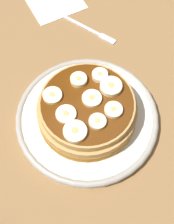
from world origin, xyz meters
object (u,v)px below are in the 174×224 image
(banana_slice_2, at_px, (52,96))
(banana_slice_7, at_px, (66,114))
(napkin, at_px, (54,0))
(fork, at_px, (91,30))
(pancake_stack, at_px, (88,109))
(banana_slice_1, at_px, (79,80))
(banana_slice_5, at_px, (97,122))
(plate, at_px, (87,118))
(banana_slice_0, at_px, (90,97))
(banana_slice_4, at_px, (112,88))
(banana_slice_3, at_px, (113,110))
(banana_slice_6, at_px, (100,75))
(banana_slice_8, at_px, (75,132))

(banana_slice_2, bearing_deg, banana_slice_7, -0.76)
(napkin, bearing_deg, fork, 8.03)
(pancake_stack, bearing_deg, napkin, 159.35)
(banana_slice_1, bearing_deg, banana_slice_5, -13.39)
(plate, height_order, fork, plate)
(plate, xyz_separation_m, banana_slice_1, (-0.04, 0.01, 0.06))
(banana_slice_0, bearing_deg, banana_slice_4, 78.98)
(banana_slice_3, height_order, banana_slice_4, banana_slice_4)
(banana_slice_2, xyz_separation_m, banana_slice_5, (0.08, 0.03, 0.00))
(banana_slice_2, distance_m, banana_slice_3, 0.10)
(banana_slice_0, height_order, banana_slice_6, banana_slice_6)
(banana_slice_0, relative_size, banana_slice_7, 0.98)
(fork, bearing_deg, banana_slice_7, -45.04)
(plate, xyz_separation_m, banana_slice_2, (-0.04, -0.04, 0.06))
(pancake_stack, relative_size, banana_slice_2, 5.36)
(pancake_stack, bearing_deg, fork, 143.08)
(banana_slice_0, xyz_separation_m, napkin, (-0.27, 0.10, -0.06))
(banana_slice_1, bearing_deg, napkin, 158.32)
(banana_slice_5, xyz_separation_m, napkin, (-0.32, 0.11, -0.06))
(banana_slice_0, relative_size, banana_slice_5, 1.17)
(pancake_stack, bearing_deg, banana_slice_6, 121.95)
(banana_slice_3, bearing_deg, fork, 153.50)
(banana_slice_8, bearing_deg, banana_slice_3, 87.10)
(banana_slice_4, xyz_separation_m, banana_slice_8, (0.03, -0.09, -0.00))
(banana_slice_8, bearing_deg, banana_slice_7, 171.55)
(pancake_stack, bearing_deg, banana_slice_3, 31.92)
(banana_slice_4, xyz_separation_m, banana_slice_6, (-0.03, -0.00, -0.00))
(plate, bearing_deg, banana_slice_5, -10.65)
(pancake_stack, height_order, napkin, pancake_stack)
(pancake_stack, relative_size, banana_slice_8, 4.62)
(banana_slice_6, distance_m, banana_slice_8, 0.11)
(banana_slice_8, height_order, fork, banana_slice_8)
(plate, distance_m, banana_slice_1, 0.07)
(banana_slice_5, height_order, banana_slice_8, same)
(plate, distance_m, napkin, 0.30)
(banana_slice_3, bearing_deg, banana_slice_6, 162.30)
(banana_slice_4, xyz_separation_m, napkin, (-0.28, 0.06, -0.07))
(banana_slice_2, height_order, banana_slice_6, banana_slice_6)
(plate, relative_size, fork, 1.93)
(banana_slice_1, relative_size, banana_slice_6, 1.04)
(banana_slice_3, bearing_deg, banana_slice_4, 146.55)
(banana_slice_8, distance_m, fork, 0.26)
(plate, height_order, pancake_stack, pancake_stack)
(banana_slice_5, bearing_deg, banana_slice_1, 166.61)
(fork, bearing_deg, banana_slice_4, -24.99)
(banana_slice_0, height_order, banana_slice_1, banana_slice_1)
(banana_slice_2, distance_m, fork, 0.21)
(banana_slice_3, distance_m, banana_slice_4, 0.04)
(pancake_stack, distance_m, napkin, 0.30)
(banana_slice_4, distance_m, napkin, 0.29)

